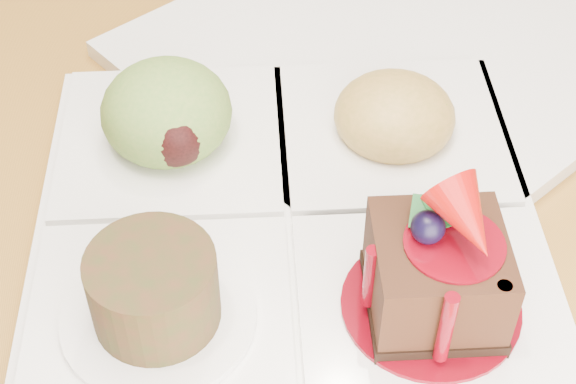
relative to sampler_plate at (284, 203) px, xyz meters
name	(u,v)px	position (x,y,z in m)	size (l,w,h in m)	color
ground	(213,362)	(0.02, 0.42, -0.77)	(6.00, 6.00, 0.00)	#583719
sampler_plate	(284,203)	(0.00, 0.00, 0.00)	(0.34, 0.34, 0.11)	white
second_plate	(389,59)	(0.11, 0.12, -0.02)	(0.29, 0.29, 0.01)	white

